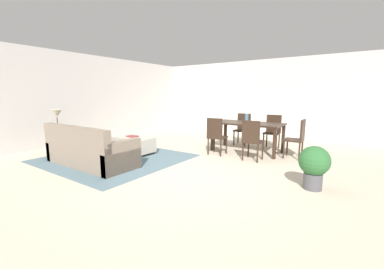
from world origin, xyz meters
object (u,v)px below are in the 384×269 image
(potted_plant, at_px, (314,164))
(dining_chair_head_east, at_px, (298,137))
(dining_chair_far_left, at_px, (243,127))
(dining_chair_far_right, at_px, (273,129))
(couch, at_px, (89,151))
(ottoman_table, at_px, (134,144))
(dining_chair_near_left, at_px, (216,134))
(side_table, at_px, (59,136))
(dining_table, at_px, (247,126))
(table_lamp, at_px, (57,114))
(vase_centerpiece, at_px, (247,118))
(dining_chair_near_right, at_px, (252,138))
(book_on_ottoman, at_px, (132,136))

(potted_plant, bearing_deg, dining_chair_head_east, 108.69)
(dining_chair_far_left, bearing_deg, dining_chair_far_right, 0.20)
(couch, distance_m, dining_chair_far_right, 4.73)
(ottoman_table, xyz_separation_m, dining_chair_near_left, (1.79, 1.04, 0.28))
(side_table, xyz_separation_m, dining_chair_far_right, (4.05, 3.82, 0.05))
(dining_chair_head_east, bearing_deg, dining_table, 178.62)
(side_table, relative_size, table_lamp, 1.14)
(dining_chair_far_right, bearing_deg, table_lamp, -136.67)
(dining_chair_far_left, distance_m, vase_centerpiece, 0.97)
(table_lamp, bearing_deg, dining_chair_far_left, 50.34)
(dining_chair_far_left, distance_m, dining_chair_head_east, 1.90)
(ottoman_table, relative_size, vase_centerpiece, 4.36)
(dining_table, height_order, dining_chair_near_left, dining_chair_near_left)
(dining_chair_near_right, xyz_separation_m, dining_chair_far_left, (-0.91, 1.62, 0.00))
(side_table, height_order, dining_table, dining_table)
(table_lamp, relative_size, vase_centerpiece, 2.27)
(side_table, height_order, dining_chair_far_left, dining_chair_far_left)
(couch, distance_m, dining_chair_head_east, 4.66)
(dining_chair_near_right, bearing_deg, couch, -140.20)
(table_lamp, xyz_separation_m, dining_table, (3.63, 3.02, -0.34))
(dining_chair_near_left, relative_size, dining_chair_head_east, 1.00)
(table_lamp, relative_size, dining_chair_head_east, 0.57)
(book_on_ottoman, bearing_deg, dining_table, 37.77)
(ottoman_table, xyz_separation_m, vase_centerpiece, (2.23, 1.85, 0.64))
(dining_chair_near_left, relative_size, dining_chair_far_right, 1.00)
(dining_table, xyz_separation_m, dining_chair_head_east, (1.24, -0.03, -0.15))
(dining_chair_head_east, distance_m, book_on_ottoman, 4.01)
(couch, bearing_deg, side_table, 177.11)
(ottoman_table, xyz_separation_m, dining_chair_near_right, (2.71, 1.02, 0.28))
(couch, xyz_separation_m, ottoman_table, (0.00, 1.24, -0.06))
(dining_chair_near_right, height_order, dining_chair_head_east, same)
(book_on_ottoman, bearing_deg, dining_chair_head_east, 26.48)
(table_lamp, bearing_deg, couch, -2.89)
(dining_chair_far_left, height_order, book_on_ottoman, dining_chair_far_left)
(dining_table, bearing_deg, dining_chair_near_right, -61.50)
(couch, distance_m, dining_table, 3.85)
(side_table, distance_m, book_on_ottoman, 1.76)
(dining_chair_near_right, distance_m, dining_chair_far_right, 1.63)
(dining_chair_far_left, distance_m, potted_plant, 3.55)
(dining_chair_near_right, distance_m, book_on_ottoman, 2.97)
(couch, distance_m, dining_chair_near_right, 3.54)
(side_table, xyz_separation_m, potted_plant, (5.50, 1.15, -0.06))
(couch, bearing_deg, dining_chair_far_left, 65.13)
(dining_chair_head_east, height_order, book_on_ottoman, dining_chair_head_east)
(dining_table, bearing_deg, side_table, -140.21)
(ottoman_table, height_order, potted_plant, potted_plant)
(dining_chair_near_left, xyz_separation_m, potted_plant, (2.34, -1.07, -0.12))
(side_table, bearing_deg, ottoman_table, 40.55)
(table_lamp, bearing_deg, dining_chair_near_right, 28.27)
(table_lamp, height_order, potted_plant, table_lamp)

